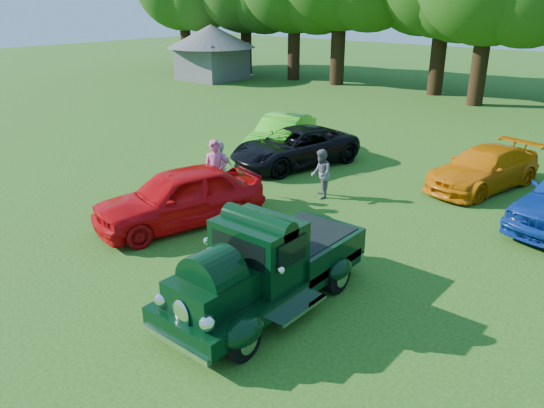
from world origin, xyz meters
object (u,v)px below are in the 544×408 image
Objects in this scene: hero_pickup at (266,267)px; back_car_orange at (484,168)px; back_car_black at (294,147)px; spectator_grey at (321,174)px; spectator_pink at (216,173)px; red_convertible at (179,197)px; gazebo at (211,46)px; spectator_white at (219,171)px; back_car_lime at (281,134)px.

hero_pickup reaches higher than back_car_orange.
back_car_black is 3.43m from spectator_grey.
red_convertible is at bearing -121.02° from spectator_pink.
gazebo is at bearing -166.98° from spectator_grey.
spectator_grey is (1.98, 2.47, -0.23)m from spectator_pink.
hero_pickup reaches higher than back_car_black.
spectator_grey is 0.23× the size of gazebo.
spectator_pink is (-4.62, 3.19, 0.17)m from hero_pickup.
spectator_white is at bearing -87.73° from spectator_grey.
gazebo reaches higher than back_car_black.
back_car_lime is (-2.41, 7.33, -0.07)m from red_convertible.
back_car_lime is at bearing -36.67° from gazebo.
hero_pickup is 6.08m from spectator_white.
hero_pickup reaches higher than spectator_white.
hero_pickup is 11.17m from back_car_lime.
back_car_lime is at bearing 70.21° from spectator_pink.
red_convertible is at bearing -108.81° from back_car_orange.
hero_pickup is at bearing -81.26° from back_car_orange.
spectator_pink reaches higher than hero_pickup.
red_convertible is at bearing 160.33° from hero_pickup.
hero_pickup is at bearing -70.15° from back_car_lime.
back_car_orange is 8.38m from spectator_white.
hero_pickup is 9.45m from back_car_black.
hero_pickup is 3.17× the size of spectator_grey.
hero_pickup is 1.07× the size of back_car_orange.
gazebo is (-18.82, 19.55, 1.62)m from red_convertible.
back_car_lime is (-6.77, 8.89, -0.10)m from hero_pickup.
spectator_grey is at bearing -55.48° from back_car_lime.
back_car_orange is 0.69× the size of gazebo.
red_convertible is 6.33m from back_car_black.
spectator_white is at bearing 143.66° from hero_pickup.
spectator_pink is (0.68, -4.63, 0.31)m from back_car_black.
red_convertible reaches higher than back_car_black.
spectator_white is (-5.74, -6.11, 0.25)m from back_car_orange.
red_convertible is at bearing -162.07° from spectator_white.
spectator_pink is 25.83m from gazebo.
hero_pickup is 0.98× the size of back_car_black.
gazebo is at bearing 158.04° from back_car_black.
red_convertible is 2.12m from spectator_white.
spectator_pink is 1.30× the size of spectator_grey.
spectator_grey is at bearing -116.99° from back_car_orange.
spectator_grey is at bearing -44.68° from spectator_white.
back_car_orange is 5.34m from spectator_grey.
back_car_black is 0.76× the size of gazebo.
red_convertible is 7.72m from back_car_lime.
back_car_black is (1.46, -1.07, -0.04)m from back_car_lime.
hero_pickup is 6.24m from spectator_grey.
hero_pickup is 9.75m from back_car_orange.
spectator_white reaches higher than red_convertible.
gazebo is at bearing 149.77° from red_convertible.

